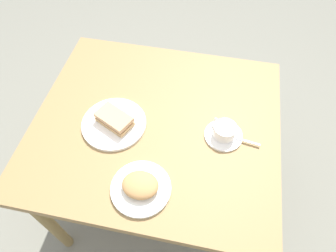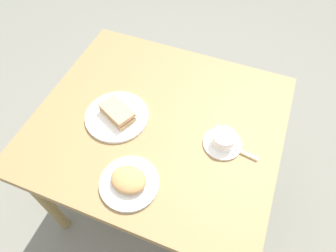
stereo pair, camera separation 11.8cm
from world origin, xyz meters
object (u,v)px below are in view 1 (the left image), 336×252
Objects in this scene: dining_table at (157,133)px; spoon at (243,140)px; sandwich_plate at (114,124)px; coffee_saucer at (223,135)px; coffee_cup at (224,130)px; sandwich_front at (114,119)px; side_plate at (141,188)px.

spoon is at bearing -4.47° from dining_table.
coffee_saucer is (0.44, 0.03, -0.00)m from sandwich_plate.
sandwich_plate is 0.52m from spoon.
dining_table is 10.31× the size of coffee_cup.
dining_table is 3.84× the size of sandwich_plate.
sandwich_front is at bearing 5.56° from sandwich_plate.
coffee_cup reaches higher than coffee_saucer.
sandwich_front is at bearing 124.37° from side_plate.
sandwich_front is (0.01, 0.00, 0.03)m from sandwich_plate.
spoon is at bearing -9.15° from coffee_cup.
side_plate reaches higher than coffee_saucer.
sandwich_front is 1.68× the size of coffee_cup.
sandwich_front is 0.31m from side_plate.
sandwich_plate is 2.66× the size of spoon.
dining_table is at bearing 175.53° from spoon.
dining_table is at bearing 16.63° from sandwich_front.
sandwich_front is 1.09× the size of coffee_saucer.
sandwich_plate is at bearing -174.44° from sandwich_front.
dining_table is at bearing 176.68° from coffee_saucer.
side_plate is at bearing -87.42° from dining_table.
sandwich_plate is 0.44m from coffee_cup.
dining_table is 0.37m from spoon.
dining_table is 0.29m from coffee_saucer.
coffee_saucer is at bearing -3.32° from dining_table.
side_plate is (0.18, -0.25, 0.00)m from sandwich_plate.
sandwich_plate reaches higher than coffee_saucer.
sandwich_front reaches higher than coffee_saucer.
side_plate is at bearing -132.78° from coffee_cup.
coffee_cup is at bearing 4.27° from sandwich_plate.
sandwich_plate is 1.22× the size of side_plate.
sandwich_front is 0.77× the size of side_plate.
sandwich_plate is at bearing -175.73° from coffee_cup.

